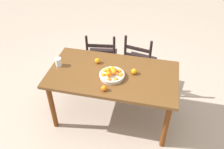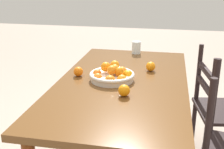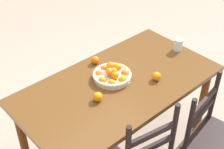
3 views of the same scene
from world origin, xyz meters
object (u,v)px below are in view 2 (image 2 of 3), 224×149
drinking_glass (136,47)px  orange_loose_2 (78,72)px  fruit_bowl (113,75)px  orange_loose_0 (124,90)px  orange_loose_1 (151,66)px  chair_by_cabinet (222,111)px  dining_table (122,93)px

drinking_glass → orange_loose_2: bearing=-25.7°
fruit_bowl → drinking_glass: size_ratio=2.82×
orange_loose_0 → orange_loose_1: bearing=166.5°
orange_loose_1 → chair_by_cabinet: bearing=99.4°
dining_table → orange_loose_1: bearing=144.9°
fruit_bowl → orange_loose_0: bearing=25.6°
dining_table → fruit_bowl: fruit_bowl is taller
dining_table → chair_by_cabinet: 0.82m
dining_table → chair_by_cabinet: bearing=114.7°
chair_by_cabinet → orange_loose_2: bearing=97.2°
chair_by_cabinet → orange_loose_2: chair_by_cabinet is taller
chair_by_cabinet → drinking_glass: (-0.37, -0.71, 0.37)m
orange_loose_0 → orange_loose_2: bearing=-127.4°
chair_by_cabinet → orange_loose_0: chair_by_cabinet is taller
fruit_bowl → orange_loose_0: 0.27m
dining_table → orange_loose_0: bearing=11.2°
fruit_bowl → chair_by_cabinet: bearing=113.2°
orange_loose_0 → orange_loose_1: 0.50m
chair_by_cabinet → fruit_bowl: 0.93m
orange_loose_2 → chair_by_cabinet: bearing=106.2°
orange_loose_1 → drinking_glass: bearing=-160.8°
dining_table → fruit_bowl: bearing=-84.4°
dining_table → drinking_glass: size_ratio=14.64×
dining_table → chair_by_cabinet: chair_by_cabinet is taller
chair_by_cabinet → orange_loose_2: (0.30, -1.04, 0.35)m
orange_loose_0 → orange_loose_2: orange_loose_0 is taller
dining_table → orange_loose_0: (0.25, 0.05, 0.12)m
drinking_glass → fruit_bowl: bearing=-6.0°
chair_by_cabinet → fruit_bowl: size_ratio=3.01×
chair_by_cabinet → drinking_glass: size_ratio=8.47×
dining_table → orange_loose_0: size_ratio=22.64×
orange_loose_2 → drinking_glass: 0.75m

